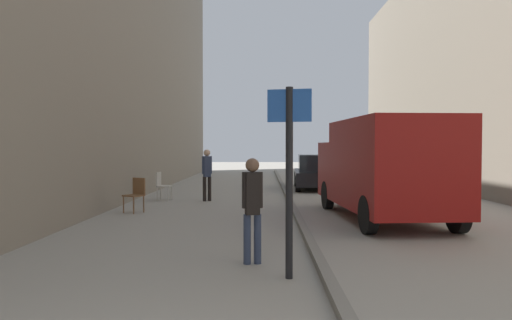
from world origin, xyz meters
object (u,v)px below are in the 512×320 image
pedestrian_mid_block (252,203)px  cafe_chair_by_doorway (136,192)px  pedestrian_main_foreground (207,171)px  delivery_van (383,166)px  cafe_chair_near_window (162,184)px  parked_car (316,172)px  street_sign_post (289,165)px

pedestrian_mid_block → cafe_chair_by_doorway: size_ratio=1.72×
pedestrian_main_foreground → pedestrian_mid_block: pedestrian_main_foreground is taller
delivery_van → cafe_chair_near_window: (-6.34, 4.02, -0.76)m
parked_car → delivery_van: bearing=-82.4°
cafe_chair_near_window → cafe_chair_by_doorway: 2.91m
delivery_van → cafe_chair_near_window: size_ratio=6.03×
pedestrian_mid_block → delivery_van: 5.43m
delivery_van → cafe_chair_by_doorway: size_ratio=6.03×
pedestrian_main_foreground → cafe_chair_near_window: pedestrian_main_foreground is taller
pedestrian_main_foreground → delivery_van: size_ratio=0.30×
pedestrian_mid_block → street_sign_post: street_sign_post is taller
street_sign_post → pedestrian_main_foreground: bearing=-64.6°
pedestrian_main_foreground → cafe_chair_by_doorway: 3.16m
street_sign_post → pedestrian_mid_block: bearing=-44.7°
parked_car → cafe_chair_by_doorway: size_ratio=4.56×
pedestrian_mid_block → street_sign_post: bearing=-67.5°
cafe_chair_near_window → cafe_chair_by_doorway: same height
delivery_van → street_sign_post: bearing=-120.8°
pedestrian_main_foreground → cafe_chair_near_window: 1.62m
cafe_chair_near_window → delivery_van: bearing=63.9°
cafe_chair_near_window → pedestrian_main_foreground: bearing=87.8°
pedestrian_main_foreground → parked_car: (4.11, 4.56, -0.27)m
parked_car → street_sign_post: 13.72m
pedestrian_main_foreground → cafe_chair_by_doorway: bearing=-143.5°
parked_car → street_sign_post: (-1.90, -13.56, 0.83)m
pedestrian_mid_block → cafe_chair_near_window: bearing=99.7°
pedestrian_main_foreground → cafe_chair_near_window: (-1.54, 0.23, -0.43)m
pedestrian_main_foreground → street_sign_post: bearing=-98.7°
pedestrian_mid_block → cafe_chair_near_window: (-3.23, 8.45, -0.39)m
parked_car → cafe_chair_near_window: parked_car is taller
pedestrian_mid_block → delivery_van: (3.11, 4.43, 0.37)m
pedestrian_main_foreground → parked_car: 6.15m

